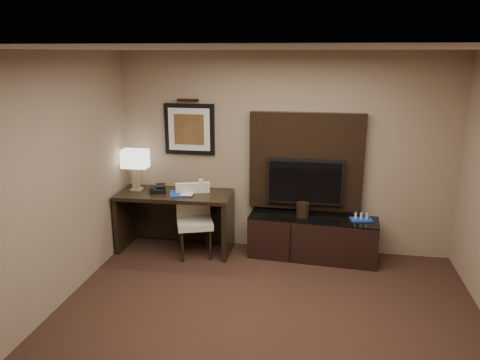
% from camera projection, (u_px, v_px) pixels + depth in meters
% --- Properties ---
extents(floor, '(4.50, 5.00, 0.01)m').
position_uv_depth(floor, '(258.00, 355.00, 4.28)').
color(floor, black).
rests_on(floor, ground).
extents(ceiling, '(4.50, 5.00, 0.01)m').
position_uv_depth(ceiling, '(261.00, 49.00, 3.56)').
color(ceiling, silver).
rests_on(ceiling, wall_back).
extents(wall_back, '(4.50, 0.01, 2.70)m').
position_uv_depth(wall_back, '(284.00, 154.00, 6.29)').
color(wall_back, gray).
rests_on(wall_back, floor).
extents(wall_left, '(0.01, 5.00, 2.70)m').
position_uv_depth(wall_left, '(16.00, 201.00, 4.29)').
color(wall_left, gray).
rests_on(wall_left, floor).
extents(desk, '(1.56, 0.70, 0.83)m').
position_uv_depth(desk, '(176.00, 222.00, 6.45)').
color(desk, black).
rests_on(desk, floor).
extents(credenza, '(1.70, 0.58, 0.58)m').
position_uv_depth(credenza, '(312.00, 238.00, 6.22)').
color(credenza, black).
rests_on(credenza, floor).
extents(tv_wall_panel, '(1.50, 0.12, 1.30)m').
position_uv_depth(tv_wall_panel, '(306.00, 161.00, 6.21)').
color(tv_wall_panel, black).
rests_on(tv_wall_panel, wall_back).
extents(tv, '(1.00, 0.08, 0.60)m').
position_uv_depth(tv, '(305.00, 181.00, 6.18)').
color(tv, black).
rests_on(tv, tv_wall_panel).
extents(artwork, '(0.70, 0.04, 0.70)m').
position_uv_depth(artwork, '(190.00, 129.00, 6.41)').
color(artwork, black).
rests_on(artwork, wall_back).
extents(picture_light, '(0.04, 0.04, 0.30)m').
position_uv_depth(picture_light, '(188.00, 100.00, 6.26)').
color(picture_light, '#3D1F13').
rests_on(picture_light, wall_back).
extents(desk_chair, '(0.61, 0.65, 0.96)m').
position_uv_depth(desk_chair, '(195.00, 222.00, 6.24)').
color(desk_chair, beige).
rests_on(desk_chair, floor).
extents(table_lamp, '(0.36, 0.27, 0.52)m').
position_uv_depth(table_lamp, '(136.00, 172.00, 6.40)').
color(table_lamp, '#96835E').
rests_on(table_lamp, desk).
extents(desk_phone, '(0.27, 0.26, 0.11)m').
position_uv_depth(desk_phone, '(158.00, 188.00, 6.36)').
color(desk_phone, black).
rests_on(desk_phone, desk).
extents(blue_folder, '(0.31, 0.35, 0.02)m').
position_uv_depth(blue_folder, '(179.00, 194.00, 6.27)').
color(blue_folder, '#173C9A').
rests_on(blue_folder, desk).
extents(book, '(0.16, 0.03, 0.22)m').
position_uv_depth(book, '(181.00, 187.00, 6.24)').
color(book, '#BDB394').
rests_on(book, desk).
extents(water_bottle, '(0.07, 0.07, 0.19)m').
position_uv_depth(water_bottle, '(201.00, 186.00, 6.32)').
color(water_bottle, white).
rests_on(water_bottle, desk).
extents(ice_bucket, '(0.21, 0.21, 0.19)m').
position_uv_depth(ice_bucket, '(303.00, 210.00, 6.14)').
color(ice_bucket, black).
rests_on(ice_bucket, credenza).
extents(minibar_tray, '(0.30, 0.21, 0.10)m').
position_uv_depth(minibar_tray, '(361.00, 217.00, 6.02)').
color(minibar_tray, '#1B45B1').
rests_on(minibar_tray, credenza).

